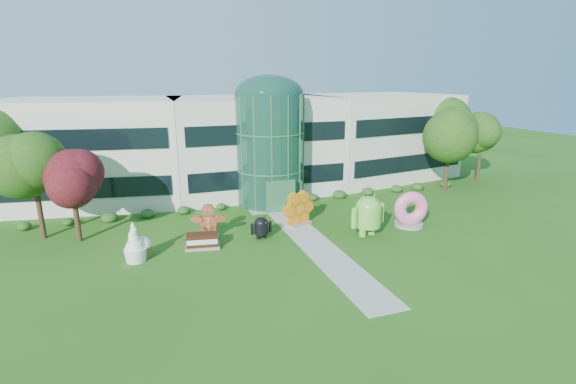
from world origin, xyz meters
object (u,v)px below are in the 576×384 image
object	(u,v)px
gingerbread	(209,221)
donut	(410,209)
android_green	(368,213)
android_black	(261,226)

from	to	relation	value
gingerbread	donut	bearing A→B (deg)	3.47
android_green	donut	xyz separation A→B (m)	(4.04, 0.61, -0.31)
android_green	gingerbread	distance (m)	11.54
android_black	android_green	bearing A→B (deg)	-18.16
donut	android_green	bearing A→B (deg)	-160.95
donut	gingerbread	bearing A→B (deg)	179.94
android_black	gingerbread	size ratio (longest dim) A/B	0.68
donut	gingerbread	world-z (taller)	donut
android_black	donut	distance (m)	11.64
android_black	donut	bearing A→B (deg)	-10.26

